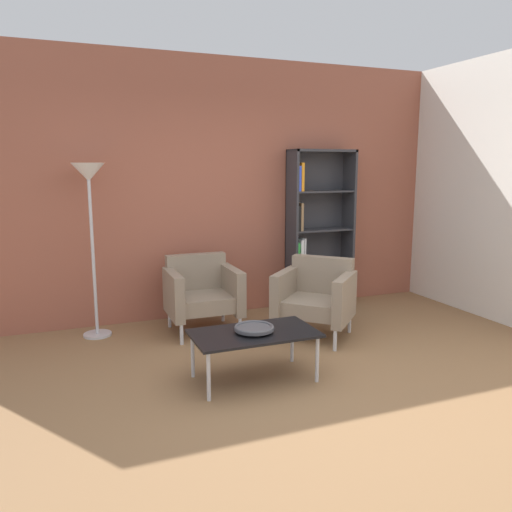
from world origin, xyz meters
TOP-DOWN VIEW (x-y plane):
  - ground_plane at (0.00, 0.00)m, footprint 8.32×8.32m
  - brick_back_panel at (0.00, 2.46)m, footprint 6.40×0.12m
  - bookshelf_tall at (1.22, 2.26)m, footprint 0.80×0.30m
  - coffee_table_low at (-0.26, 0.49)m, footprint 1.00×0.56m
  - decorative_bowl at (-0.26, 0.49)m, footprint 0.32×0.32m
  - armchair_by_bookshelf at (-0.31, 1.85)m, footprint 0.73×0.67m
  - armchair_spare_guest at (0.72, 1.27)m, footprint 0.95×0.95m
  - floor_lamp_torchiere at (-1.36, 2.08)m, footprint 0.32×0.32m

SIDE VIEW (x-z plane):
  - ground_plane at x=0.00m, z-range 0.00..0.00m
  - coffee_table_low at x=-0.26m, z-range 0.17..0.57m
  - armchair_by_bookshelf at x=-0.31m, z-range 0.02..0.80m
  - armchair_spare_guest at x=0.72m, z-range 0.02..0.80m
  - decorative_bowl at x=-0.26m, z-range 0.41..0.46m
  - bookshelf_tall at x=1.22m, z-range -0.04..1.86m
  - floor_lamp_torchiere at x=-1.36m, z-range 0.58..2.32m
  - brick_back_panel at x=0.00m, z-range 0.00..2.90m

